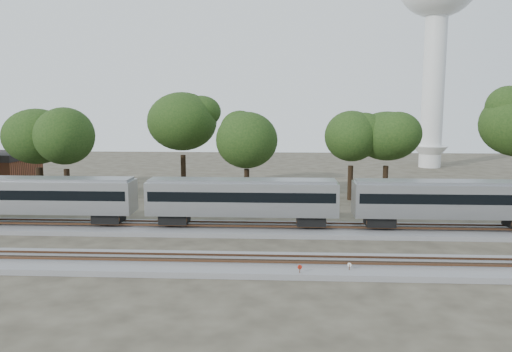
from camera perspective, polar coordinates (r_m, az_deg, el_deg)
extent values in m
plane|color=#383328|center=(39.42, -1.24, -8.53)|extent=(160.00, 160.00, 0.00)
cube|color=slate|center=(45.13, -0.68, -6.09)|extent=(160.00, 5.00, 0.40)
cube|color=brown|center=(44.33, -0.74, -5.75)|extent=(160.00, 0.08, 0.15)
cube|color=brown|center=(45.72, -0.63, -5.31)|extent=(160.00, 0.08, 0.15)
cube|color=slate|center=(35.55, -1.72, -10.08)|extent=(160.00, 5.00, 0.40)
cube|color=brown|center=(34.73, -1.82, -9.74)|extent=(160.00, 0.08, 0.15)
cube|color=brown|center=(36.10, -1.63, -9.04)|extent=(160.00, 0.08, 0.15)
cube|color=#ACAEB3|center=(49.50, -23.29, -2.09)|extent=(16.96, 2.92, 2.92)
cube|color=black|center=(49.45, -23.31, -1.76)|extent=(16.37, 2.97, 0.88)
cube|color=gray|center=(49.27, -23.39, -0.36)|extent=(16.57, 2.34, 0.34)
cube|color=black|center=(47.48, -16.47, -4.51)|extent=(2.53, 2.14, 0.88)
cube|color=#ACAEB3|center=(44.56, -1.59, -2.50)|extent=(16.96, 2.92, 2.92)
cube|color=black|center=(44.50, -1.59, -2.13)|extent=(16.37, 2.97, 0.88)
cube|color=gray|center=(44.30, -1.60, -0.58)|extent=(16.57, 2.34, 0.34)
cube|color=black|center=(45.84, -9.28, -4.73)|extent=(2.53, 2.14, 0.88)
cube|color=black|center=(44.89, 6.28, -4.94)|extent=(2.53, 2.14, 0.88)
cube|color=#ACAEB3|center=(46.84, 21.41, -2.54)|extent=(16.96, 2.92, 2.92)
cube|color=black|center=(46.79, 21.43, -2.19)|extent=(16.37, 2.97, 0.88)
cube|color=gray|center=(46.59, 21.51, -0.72)|extent=(16.57, 2.34, 0.34)
cube|color=black|center=(45.65, 13.93, -4.92)|extent=(2.53, 2.14, 0.88)
cylinder|color=#512D19|center=(33.39, 5.02, -10.94)|extent=(0.06, 0.06, 0.84)
cylinder|color=#AE1B0C|center=(33.27, 5.03, -10.33)|extent=(0.30, 0.08, 0.30)
cylinder|color=#512D19|center=(34.42, 10.61, -10.50)|extent=(0.05, 0.05, 0.79)
cylinder|color=silver|center=(34.31, 10.63, -9.95)|extent=(0.27, 0.13, 0.28)
cube|color=#512D19|center=(33.98, 5.87, -11.09)|extent=(0.53, 0.36, 0.30)
cylinder|color=silver|center=(95.08, 19.57, 9.02)|extent=(3.84, 3.84, 26.87)
cone|color=silver|center=(95.53, 19.24, 2.11)|extent=(6.14, 6.14, 3.84)
cylinder|color=black|center=(62.00, -23.44, -1.05)|extent=(0.70, 0.70, 4.17)
ellipsoid|color=black|center=(61.40, -23.75, 4.17)|extent=(7.87, 7.87, 6.69)
cylinder|color=black|center=(59.11, -20.74, -1.29)|extent=(0.70, 0.70, 4.25)
ellipsoid|color=black|center=(58.49, -21.03, 4.29)|extent=(8.02, 8.02, 6.81)
cylinder|color=black|center=(64.30, -8.29, 0.20)|extent=(0.70, 0.70, 4.94)
ellipsoid|color=black|center=(63.71, -8.42, 6.19)|extent=(9.32, 9.32, 7.93)
cylinder|color=black|center=(58.01, -1.06, -1.10)|extent=(0.70, 0.70, 3.91)
ellipsoid|color=black|center=(57.39, -1.08, 4.13)|extent=(7.36, 7.36, 6.26)
cylinder|color=black|center=(60.44, 10.71, -0.77)|extent=(0.70, 0.70, 4.11)
ellipsoid|color=black|center=(59.83, 10.86, 4.51)|extent=(7.74, 7.74, 6.58)
cylinder|color=black|center=(61.22, 14.54, -0.77)|extent=(0.70, 0.70, 4.12)
ellipsoid|color=black|center=(60.62, 14.74, 4.45)|extent=(7.76, 7.76, 6.60)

